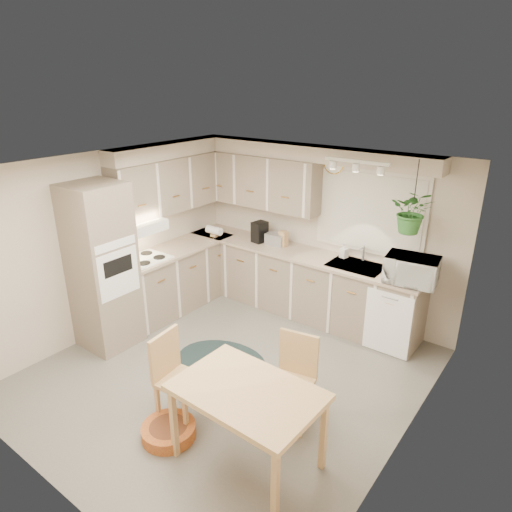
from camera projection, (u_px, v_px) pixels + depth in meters
name	position (u px, v px, depth m)	size (l,w,h in m)	color
floor	(228.00, 373.00, 5.34)	(4.20, 4.20, 0.00)	slate
ceiling	(222.00, 168.00, 4.46)	(4.20, 4.20, 0.00)	white
wall_back	(321.00, 231.00, 6.46)	(4.00, 0.04, 2.40)	beige
wall_front	(39.00, 375.00, 3.33)	(4.00, 0.04, 2.40)	beige
wall_left	(110.00, 242.00, 6.02)	(0.04, 4.20, 2.40)	beige
wall_right	(409.00, 340.00, 3.78)	(0.04, 4.20, 2.40)	beige
base_cab_left	(178.00, 278.00, 6.77)	(0.60, 1.85, 0.90)	gray
base_cab_back	(296.00, 283.00, 6.63)	(3.60, 0.60, 0.90)	gray
counter_left	(176.00, 249.00, 6.60)	(0.64, 1.89, 0.04)	tan
counter_back	(297.00, 253.00, 6.45)	(3.64, 0.64, 0.04)	tan
oven_stack	(102.00, 267.00, 5.61)	(0.65, 0.65, 2.10)	gray
wall_oven_face	(119.00, 274.00, 5.43)	(0.02, 0.56, 0.58)	white
upper_cab_left	(172.00, 184.00, 6.43)	(0.35, 2.00, 0.75)	gray
upper_cab_back	(258.00, 181.00, 6.66)	(2.00, 0.35, 0.75)	gray
soffit_left	(168.00, 150.00, 6.28)	(0.30, 2.00, 0.20)	beige
soffit_back	(307.00, 152.00, 6.06)	(3.60, 0.30, 0.20)	beige
cooktop	(145.00, 259.00, 6.15)	(0.52, 0.58, 0.02)	white
range_hood	(141.00, 227.00, 6.00)	(0.40, 0.60, 0.14)	white
window_blinds	(369.00, 212.00, 5.90)	(1.40, 0.02, 1.00)	white
window_frame	(370.00, 212.00, 5.91)	(1.50, 0.02, 1.10)	silver
sink	(356.00, 269.00, 5.96)	(0.70, 0.48, 0.10)	#999CA0
dishwasher_front	(387.00, 324.00, 5.57)	(0.58, 0.01, 0.83)	white
track_light_bar	(357.00, 161.00, 5.25)	(0.80, 0.04, 0.04)	white
wall_clock	(334.00, 163.00, 6.00)	(0.30, 0.30, 0.03)	#E8B952
dining_table	(247.00, 426.00, 3.98)	(1.24, 0.83, 0.78)	tan
chair_left	(181.00, 379.00, 4.50)	(0.43, 0.43, 0.92)	tan
chair_back	(291.00, 382.00, 4.45)	(0.43, 0.43, 0.91)	tan
braided_rug	(221.00, 361.00, 5.56)	(1.15, 0.87, 0.01)	black
pet_bed	(169.00, 431.00, 4.38)	(0.52, 0.52, 0.12)	#BC6F25
microwave	(412.00, 267.00, 5.38)	(0.60, 0.33, 0.41)	white
soap_bottle	(344.00, 255.00, 6.18)	(0.09, 0.21, 0.10)	white
hanging_plant	(412.00, 216.00, 5.20)	(0.46, 0.51, 0.40)	#2F6C2B
coffee_maker	(260.00, 232.00, 6.76)	(0.17, 0.21, 0.31)	black
toaster	(275.00, 239.00, 6.65)	(0.28, 0.16, 0.17)	#999CA0
knife_block	(283.00, 239.00, 6.60)	(0.10, 0.10, 0.23)	tan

